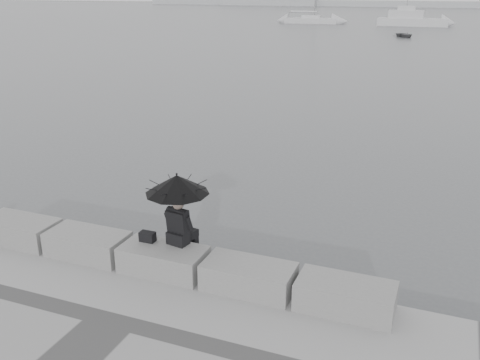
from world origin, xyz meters
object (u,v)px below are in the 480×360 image
at_px(motor_cruiser, 413,20).
at_px(dinghy, 405,35).
at_px(seated_person, 177,193).
at_px(sailboat_left, 311,20).

distance_m(motor_cruiser, dinghy, 19.47).
xyz_separation_m(seated_person, motor_cruiser, (-2.25, 77.26, -1.12)).
relative_size(sailboat_left, dinghy, 4.36).
xyz_separation_m(motor_cruiser, dinghy, (0.82, -19.44, -0.64)).
distance_m(seated_person, motor_cruiser, 77.30).
relative_size(seated_person, dinghy, 0.47).
bearing_deg(sailboat_left, motor_cruiser, -6.59).
distance_m(sailboat_left, motor_cruiser, 15.34).
height_order(seated_person, sailboat_left, sailboat_left).
relative_size(seated_person, motor_cruiser, 0.14).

